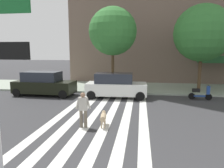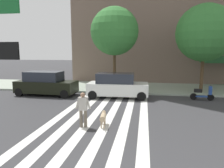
# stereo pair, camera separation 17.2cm
# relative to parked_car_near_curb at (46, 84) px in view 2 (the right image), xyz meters

# --- Properties ---
(ground_plane) EXTENTS (160.00, 160.00, 0.00)m
(ground_plane) POSITION_rel_parked_car_near_curb_xyz_m (6.62, -5.48, -0.94)
(ground_plane) COLOR #353538
(sidewalk_far) EXTENTS (80.00, 6.00, 0.15)m
(sidewalk_far) POSITION_rel_parked_car_near_curb_xyz_m (6.62, 4.34, -0.86)
(sidewalk_far) COLOR #95A190
(sidewalk_far) RESTS_ON ground_plane
(crosswalk_stripes) EXTENTS (4.95, 13.04, 0.01)m
(crosswalk_stripes) POSITION_rel_parked_car_near_curb_xyz_m (5.62, -5.48, -0.93)
(crosswalk_stripes) COLOR silver
(crosswalk_stripes) RESTS_ON ground_plane
(parked_car_near_curb) EXTENTS (4.87, 2.09, 1.92)m
(parked_car_near_curb) POSITION_rel_parked_car_near_curb_xyz_m (0.00, 0.00, 0.00)
(parked_car_near_curb) COLOR black
(parked_car_near_curb) RESTS_ON ground_plane
(parked_car_behind_first) EXTENTS (4.58, 1.98, 1.88)m
(parked_car_behind_first) POSITION_rel_parked_car_near_curb_xyz_m (5.81, -0.00, -0.01)
(parked_car_behind_first) COLOR silver
(parked_car_behind_first) RESTS_ON ground_plane
(parked_scooter) EXTENTS (1.63, 0.50, 1.11)m
(parked_scooter) POSITION_rel_parked_car_near_curb_xyz_m (12.02, 0.14, -0.46)
(parked_scooter) COLOR black
(parked_scooter) RESTS_ON ground_plane
(street_tree_nearest) EXTENTS (4.07, 4.07, 7.10)m
(street_tree_nearest) POSITION_rel_parked_car_near_curb_xyz_m (5.25, 2.38, 4.26)
(street_tree_nearest) COLOR #4C3823
(street_tree_nearest) RESTS_ON sidewalk_far
(street_tree_middle) EXTENTS (4.61, 4.61, 7.14)m
(street_tree_middle) POSITION_rel_parked_car_near_curb_xyz_m (12.57, 2.65, 4.04)
(street_tree_middle) COLOR #4C3823
(street_tree_middle) RESTS_ON sidewalk_far
(pedestrian_dog_walker) EXTENTS (0.71, 0.28, 1.64)m
(pedestrian_dog_walker) POSITION_rel_parked_car_near_curb_xyz_m (5.11, -6.45, -0.01)
(pedestrian_dog_walker) COLOR #6B6051
(pedestrian_dog_walker) RESTS_ON ground_plane
(dog_on_leash) EXTENTS (0.34, 1.12, 0.65)m
(dog_on_leash) POSITION_rel_parked_car_near_curb_xyz_m (5.99, -6.16, -0.49)
(dog_on_leash) COLOR tan
(dog_on_leash) RESTS_ON ground_plane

